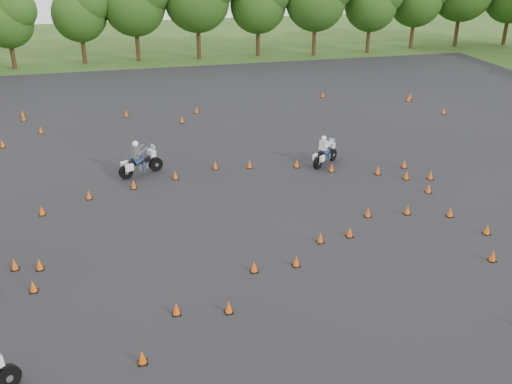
{
  "coord_description": "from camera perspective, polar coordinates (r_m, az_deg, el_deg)",
  "views": [
    {
      "loc": [
        -5.59,
        -19.12,
        12.1
      ],
      "look_at": [
        0.0,
        4.0,
        1.2
      ],
      "focal_mm": 40.0,
      "sensor_mm": 36.0,
      "label": 1
    }
  ],
  "objects": [
    {
      "name": "traffic_cones",
      "position": [
        27.94,
        -0.88,
        -0.52
      ],
      "size": [
        37.06,
        33.24,
        0.45
      ],
      "color": "#E24F09",
      "rests_on": "asphalt_pad"
    },
    {
      "name": "asphalt_pad",
      "position": [
        28.43,
        -0.95,
        -0.56
      ],
      "size": [
        62.0,
        62.0,
        0.0
      ],
      "primitive_type": "plane",
      "color": "black",
      "rests_on": "ground"
    },
    {
      "name": "rider_grey",
      "position": [
        31.39,
        -11.51,
        3.4
      ],
      "size": [
        2.67,
        1.8,
        1.99
      ],
      "primitive_type": null,
      "rotation": [
        0.0,
        0.0,
        0.43
      ],
      "color": "#43464C",
      "rests_on": "ground"
    },
    {
      "name": "ground",
      "position": [
        23.31,
        2.33,
        -6.68
      ],
      "size": [
        140.0,
        140.0,
        0.0
      ],
      "primitive_type": "plane",
      "color": "#2D5119",
      "rests_on": "ground"
    },
    {
      "name": "treeline",
      "position": [
        55.17,
        -3.53,
        16.79
      ],
      "size": [
        87.27,
        32.42,
        10.76
      ],
      "color": "#234513",
      "rests_on": "ground"
    },
    {
      "name": "rider_white",
      "position": [
        32.45,
        7.01,
        4.2
      ],
      "size": [
        2.2,
        1.96,
        1.75
      ],
      "primitive_type": null,
      "rotation": [
        0.0,
        0.0,
        0.68
      ],
      "color": "beige",
      "rests_on": "ground"
    }
  ]
}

